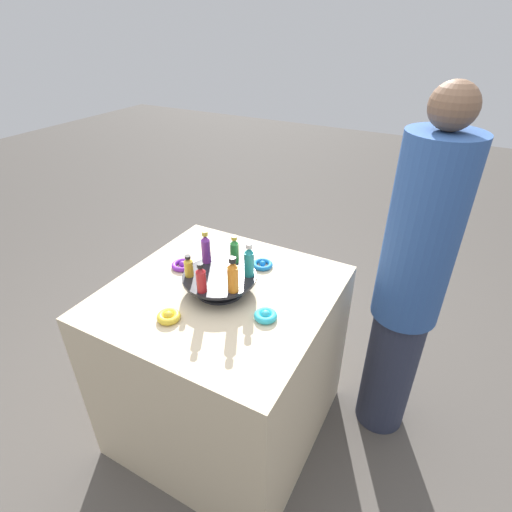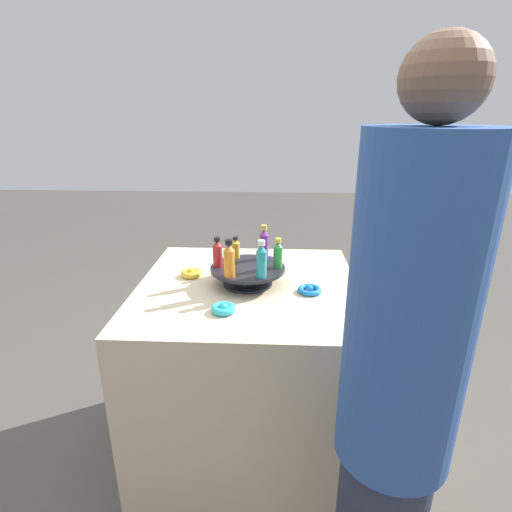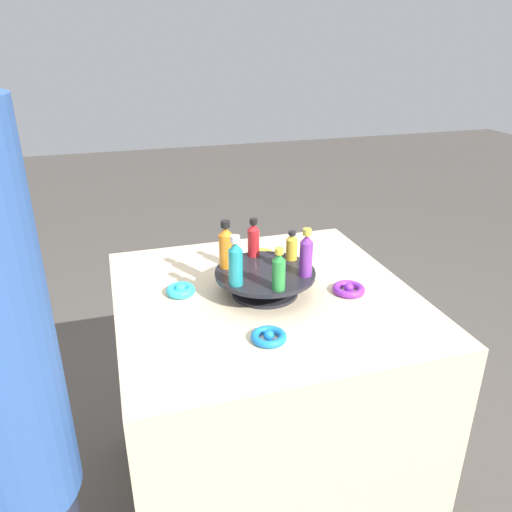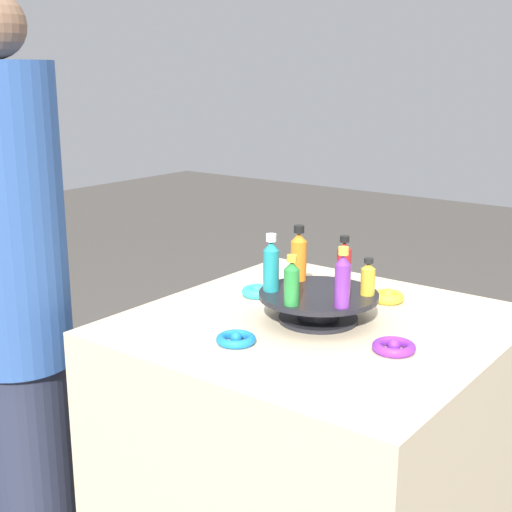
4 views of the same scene
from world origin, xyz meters
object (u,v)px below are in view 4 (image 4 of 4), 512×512
object	(u,v)px
bottle_purple	(343,280)
ribbon_bow_teal	(257,291)
bottle_green	(291,282)
person_figure	(18,313)
display_stand	(318,303)
ribbon_bow_purple	(394,347)
ribbon_bow_blue	(236,339)
bottle_red	(345,261)
bottle_teal	(271,265)
bottle_orange	(299,255)
bottle_gold	(368,278)
ribbon_bow_gold	(388,297)

from	to	relation	value
bottle_purple	ribbon_bow_teal	xyz separation A→B (m)	(-0.33, 0.12, -0.12)
bottle_green	person_figure	size ratio (longest dim) A/B	0.07
display_stand	ribbon_bow_purple	distance (m)	0.24
ribbon_bow_purple	ribbon_bow_blue	bearing A→B (deg)	-150.63
bottle_red	ribbon_bow_blue	bearing A→B (deg)	-100.90
bottle_teal	ribbon_bow_purple	bearing A→B (deg)	-1.63
bottle_orange	bottle_purple	size ratio (longest dim) A/B	1.01
person_figure	bottle_purple	bearing A→B (deg)	-7.10
bottle_orange	ribbon_bow_purple	xyz separation A→B (m)	(0.33, -0.12, -0.12)
bottle_green	bottle_purple	xyz separation A→B (m)	(0.10, 0.06, 0.01)
bottle_red	person_figure	distance (m)	0.83
ribbon_bow_purple	display_stand	bearing A→B (deg)	164.37
ribbon_bow_teal	bottle_green	bearing A→B (deg)	-37.80
bottle_purple	ribbon_bow_teal	size ratio (longest dim) A/B	1.66
display_stand	bottle_red	xyz separation A→B (m)	(0.00, 0.11, 0.08)
bottle_gold	ribbon_bow_teal	xyz separation A→B (m)	(-0.33, 0.01, -0.10)
bottle_purple	ribbon_bow_blue	xyz separation A→B (m)	(-0.16, -0.17, -0.12)
display_stand	person_figure	distance (m)	0.76
ribbon_bow_purple	ribbon_bow_blue	world-z (taller)	ribbon_bow_purple
display_stand	bottle_green	world-z (taller)	bottle_green
ribbon_bow_gold	bottle_gold	bearing A→B (deg)	-78.94
bottle_purple	bottle_teal	bearing A→B (deg)	179.15
bottle_purple	ribbon_bow_purple	world-z (taller)	bottle_purple
bottle_purple	person_figure	world-z (taller)	person_figure
ribbon_bow_purple	ribbon_bow_teal	xyz separation A→B (m)	(-0.47, 0.13, 0.00)
bottle_orange	person_figure	distance (m)	0.72
ribbon_bow_gold	bottle_purple	bearing A→B (deg)	-83.55
bottle_green	ribbon_bow_blue	xyz separation A→B (m)	(-0.06, -0.12, -0.11)
bottle_gold	bottle_teal	size ratio (longest dim) A/B	0.64
bottle_red	ribbon_bow_teal	xyz separation A→B (m)	(-0.24, -0.05, -0.11)
bottle_teal	person_figure	distance (m)	0.66
bottle_teal	ribbon_bow_blue	xyz separation A→B (m)	(0.03, -0.18, -0.13)
bottle_green	bottle_red	bearing A→B (deg)	89.15
bottle_teal	ribbon_bow_blue	world-z (taller)	bottle_teal
ribbon_bow_gold	ribbon_bow_blue	world-z (taller)	ribbon_bow_gold
display_stand	bottle_orange	xyz separation A→B (m)	(-0.10, 0.06, 0.09)
bottle_gold	ribbon_bow_teal	world-z (taller)	bottle_gold
bottle_orange	ribbon_bow_gold	size ratio (longest dim) A/B	1.67
bottle_red	ribbon_bow_purple	size ratio (longest dim) A/B	1.25
bottle_gold	bottle_purple	world-z (taller)	bottle_purple
bottle_green	bottle_teal	bearing A→B (deg)	149.15
bottle_purple	ribbon_bow_purple	bearing A→B (deg)	-2.78
ribbon_bow_purple	ribbon_bow_blue	xyz separation A→B (m)	(-0.30, -0.17, -0.00)
bottle_orange	ribbon_bow_gold	world-z (taller)	bottle_orange
ribbon_bow_gold	ribbon_bow_purple	bearing A→B (deg)	-60.63
ribbon_bow_purple	person_figure	xyz separation A→B (m)	(-0.88, -0.32, -0.02)
bottle_red	person_figure	size ratio (longest dim) A/B	0.08
bottle_teal	ribbon_bow_gold	distance (m)	0.35
ribbon_bow_purple	ribbon_bow_gold	world-z (taller)	ribbon_bow_gold
bottle_teal	person_figure	size ratio (longest dim) A/B	0.09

